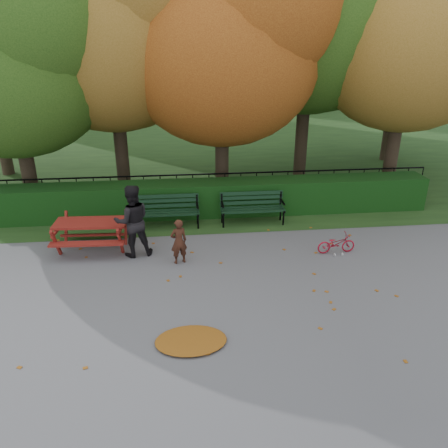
{
  "coord_description": "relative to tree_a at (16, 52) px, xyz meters",
  "views": [
    {
      "loc": [
        -0.92,
        -7.67,
        4.89
      ],
      "look_at": [
        0.05,
        1.35,
        1.0
      ],
      "focal_mm": 35.0,
      "sensor_mm": 36.0,
      "label": 1
    }
  ],
  "objects": [
    {
      "name": "building_right",
      "position": [
        13.19,
        22.42,
        1.48
      ],
      "size": [
        9.0,
        6.0,
        12.0
      ],
      "primitive_type": "cube",
      "color": "#ACA189",
      "rests_on": "ground"
    },
    {
      "name": "tree_e",
      "position": [
        11.71,
        0.19,
        0.56
      ],
      "size": [
        6.09,
        5.8,
        8.16
      ],
      "color": "black",
      "rests_on": "ground"
    },
    {
      "name": "child",
      "position": [
        4.2,
        -4.09,
        -3.97
      ],
      "size": [
        0.46,
        0.38,
        1.1
      ],
      "primitive_type": "imported",
      "rotation": [
        0.0,
        0.0,
        3.47
      ],
      "color": "#3E1E13",
      "rests_on": "ground"
    },
    {
      "name": "leaf_pile",
      "position": [
        4.35,
        -7.05,
        -4.48
      ],
      "size": [
        1.49,
        1.26,
        0.09
      ],
      "primitive_type": "ellipsoid",
      "rotation": [
        0.0,
        0.0,
        0.37
      ],
      "color": "brown",
      "rests_on": "ground"
    },
    {
      "name": "bicycle",
      "position": [
        8.03,
        -3.98,
        -4.27
      ],
      "size": [
        0.96,
        0.37,
        0.5
      ],
      "primitive_type": "imported",
      "rotation": [
        0.0,
        0.0,
        1.62
      ],
      "color": "#A70F24",
      "rests_on": "ground"
    },
    {
      "name": "hedge",
      "position": [
        5.19,
        -1.08,
        -4.02
      ],
      "size": [
        13.0,
        0.9,
        1.0
      ],
      "primitive_type": "cube",
      "color": "#0D330B",
      "rests_on": "ground"
    },
    {
      "name": "tree_b",
      "position": [
        2.74,
        1.17,
        0.88
      ],
      "size": [
        6.72,
        6.4,
        8.79
      ],
      "color": "black",
      "rests_on": "ground"
    },
    {
      "name": "bench_left",
      "position": [
        3.89,
        -1.88,
        -4.0
      ],
      "size": [
        1.8,
        0.57,
        0.88
      ],
      "color": "black",
      "rests_on": "ground"
    },
    {
      "name": "tree_g",
      "position": [
        13.52,
        4.18,
        0.85
      ],
      "size": [
        6.3,
        6.0,
        8.55
      ],
      "color": "black",
      "rests_on": "ground"
    },
    {
      "name": "tree_a",
      "position": [
        0.0,
        0.0,
        0.0
      ],
      "size": [
        5.88,
        5.6,
        7.48
      ],
      "color": "black",
      "rests_on": "ground"
    },
    {
      "name": "adult",
      "position": [
        3.13,
        -3.56,
        -3.63
      ],
      "size": [
        0.99,
        0.84,
        1.78
      ],
      "primitive_type": "imported",
      "rotation": [
        0.0,
        0.0,
        3.36
      ],
      "color": "black",
      "rests_on": "ground"
    },
    {
      "name": "leaf_scatter",
      "position": [
        5.19,
        -5.28,
        -4.51
      ],
      "size": [
        9.0,
        5.7,
        0.01
      ],
      "primitive_type": null,
      "color": "brown",
      "rests_on": "ground"
    },
    {
      "name": "grass_strip",
      "position": [
        5.19,
        8.42,
        -4.52
      ],
      "size": [
        90.0,
        90.0,
        0.0
      ],
      "primitive_type": "plane",
      "color": "#1C3917",
      "rests_on": "ground"
    },
    {
      "name": "bench_right",
      "position": [
        6.29,
        -1.88,
        -4.0
      ],
      "size": [
        1.8,
        0.57,
        0.88
      ],
      "color": "black",
      "rests_on": "ground"
    },
    {
      "name": "iron_fence",
      "position": [
        5.19,
        -0.28,
        -3.98
      ],
      "size": [
        14.0,
        0.04,
        1.02
      ],
      "color": "black",
      "rests_on": "ground"
    },
    {
      "name": "tree_c",
      "position": [
        6.02,
        0.38,
        0.3
      ],
      "size": [
        6.3,
        6.0,
        8.0
      ],
      "color": "black",
      "rests_on": "ground"
    },
    {
      "name": "picnic_table",
      "position": [
        2.07,
        -3.14,
        -3.94
      ],
      "size": [
        1.81,
        1.49,
        0.85
      ],
      "rotation": [
        0.0,
        0.0,
        -0.05
      ],
      "color": "maroon",
      "rests_on": "ground"
    },
    {
      "name": "ground",
      "position": [
        5.19,
        -5.58,
        -4.52
      ],
      "size": [
        90.0,
        90.0,
        0.0
      ],
      "primitive_type": "plane",
      "color": "slate",
      "rests_on": "ground"
    }
  ]
}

